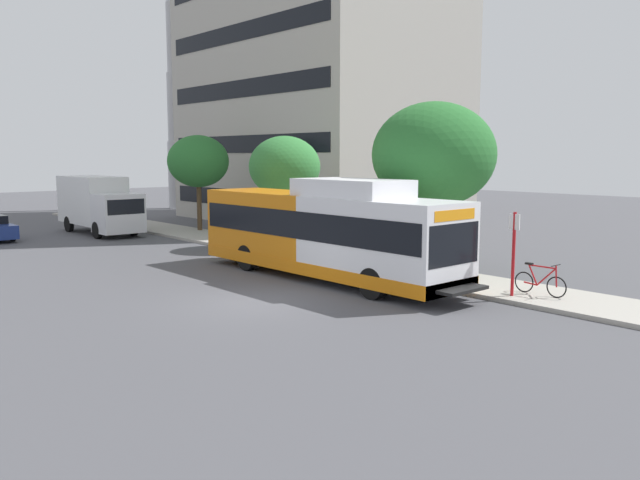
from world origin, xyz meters
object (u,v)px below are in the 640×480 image
Objects in this scene: transit_bus at (325,232)px; street_tree_far_block at (198,161)px; bicycle_parked at (540,282)px; box_truck_background at (98,203)px; street_tree_near_stop at (434,155)px; bus_stop_sign_pole at (514,247)px; street_tree_mid_block at (285,167)px.

street_tree_far_block reaches higher than transit_bus.
bicycle_parked is 25.99m from box_truck_background.
bicycle_parked is 6.45m from street_tree_near_stop.
street_tree_near_stop reaches higher than transit_bus.
transit_bus is 16.10m from street_tree_far_block.
bicycle_parked is (0.74, -0.52, -1.09)m from bus_stop_sign_pole.
bicycle_parked is 0.34× the size of street_tree_mid_block.
bus_stop_sign_pole is 22.08m from street_tree_far_block.
box_truck_background is at bearing 91.87° from transit_bus.
street_tree_far_block is at bearing -36.21° from box_truck_background.
bicycle_parked is at bearing -82.55° from box_truck_background.
street_tree_far_block is (0.24, 8.33, 0.20)m from street_tree_mid_block.
street_tree_mid_block is (0.06, 9.00, -0.56)m from street_tree_near_stop.
street_tree_far_block reaches higher than street_tree_mid_block.
box_truck_background is at bearing 97.45° from bicycle_parked.
street_tree_mid_block is at bearing 62.07° from transit_bus.
street_tree_near_stop is at bearing 69.63° from bus_stop_sign_pole.
transit_bus is 18.79m from box_truck_background.
street_tree_near_stop reaches higher than bus_stop_sign_pole.
bicycle_parked is 0.28× the size of street_tree_near_stop.
bus_stop_sign_pole is (2.01, -6.44, -0.05)m from transit_bus.
street_tree_mid_block is at bearing 82.67° from bus_stop_sign_pole.
street_tree_far_block reaches higher than bus_stop_sign_pole.
bus_stop_sign_pole is 0.41× the size of street_tree_near_stop.
transit_bus is at bearing -117.93° from street_tree_mid_block.
box_truck_background is at bearing 143.79° from street_tree_far_block.
street_tree_near_stop is at bearing -78.25° from box_truck_background.
bicycle_parked is at bearing -93.17° from street_tree_far_block.
transit_bus is 1.95× the size of street_tree_near_stop.
box_truck_background is at bearing 101.75° from street_tree_near_stop.
bus_stop_sign_pole reaches higher than bicycle_parked.
transit_bus is 6.75m from bus_stop_sign_pole.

